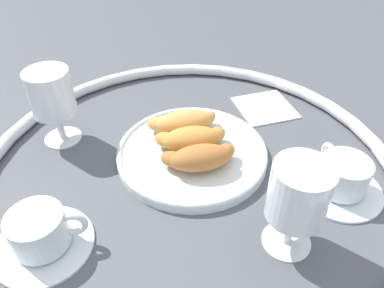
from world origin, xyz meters
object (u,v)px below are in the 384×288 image
(juice_glass_right, at_px, (298,196))
(folded_napkin, at_px, (265,107))
(croissant_small, at_px, (192,139))
(coffee_cup_near, at_px, (342,178))
(pastry_plate, at_px, (192,153))
(croissant_large, at_px, (200,157))
(croissant_extra, at_px, (184,122))
(juice_glass_left, at_px, (52,97))
(coffee_cup_far, at_px, (41,234))

(juice_glass_right, height_order, folded_napkin, juice_glass_right)
(croissant_small, xyz_separation_m, coffee_cup_near, (0.15, -0.19, -0.01))
(juice_glass_right, bearing_deg, pastry_plate, 94.26)
(croissant_large, height_order, juice_glass_right, juice_glass_right)
(folded_napkin, bearing_deg, croissant_extra, 179.52)
(coffee_cup_near, relative_size, folded_napkin, 1.24)
(coffee_cup_near, height_order, juice_glass_left, juice_glass_left)
(croissant_extra, bearing_deg, folded_napkin, -0.48)
(croissant_large, distance_m, croissant_small, 0.05)
(croissant_extra, xyz_separation_m, coffee_cup_near, (0.14, -0.24, -0.01))
(croissant_small, bearing_deg, croissant_large, -106.30)
(croissant_extra, bearing_deg, coffee_cup_far, -160.71)
(croissant_small, distance_m, juice_glass_left, 0.25)
(coffee_cup_far, xyz_separation_m, juice_glass_right, (0.29, -0.17, 0.07))
(coffee_cup_far, bearing_deg, croissant_large, 0.76)
(croissant_large, height_order, croissant_extra, same)
(coffee_cup_far, relative_size, folded_napkin, 1.24)
(coffee_cup_near, distance_m, juice_glass_left, 0.50)
(croissant_small, relative_size, coffee_cup_near, 0.92)
(croissant_large, distance_m, croissant_extra, 0.10)
(croissant_extra, bearing_deg, coffee_cup_near, -59.87)
(pastry_plate, distance_m, coffee_cup_near, 0.25)
(croissant_large, bearing_deg, juice_glass_right, -80.55)
(croissant_small, relative_size, folded_napkin, 1.14)
(croissant_extra, bearing_deg, juice_glass_right, -89.72)
(croissant_extra, distance_m, folded_napkin, 0.20)
(pastry_plate, xyz_separation_m, croissant_extra, (0.02, 0.05, 0.03))
(croissant_small, relative_size, juice_glass_left, 0.90)
(juice_glass_left, distance_m, juice_glass_right, 0.44)
(croissant_extra, xyz_separation_m, juice_glass_right, (0.00, -0.27, 0.05))
(croissant_large, relative_size, coffee_cup_far, 0.94)
(croissant_small, relative_size, coffee_cup_far, 0.92)
(croissant_large, bearing_deg, pastry_plate, 74.20)
(croissant_extra, bearing_deg, pastry_plate, -106.43)
(croissant_small, bearing_deg, pastry_plate, -113.61)
(coffee_cup_near, bearing_deg, juice_glass_left, 132.25)
(pastry_plate, height_order, croissant_extra, croissant_extra)
(juice_glass_left, distance_m, folded_napkin, 0.42)
(coffee_cup_near, xyz_separation_m, juice_glass_left, (-0.33, 0.36, 0.07))
(croissant_small, xyz_separation_m, coffee_cup_far, (-0.27, -0.05, -0.01))
(croissant_extra, relative_size, coffee_cup_far, 0.94)
(croissant_small, bearing_deg, juice_glass_right, -86.13)
(pastry_plate, distance_m, croissant_extra, 0.06)
(juice_glass_left, height_order, folded_napkin, juice_glass_left)
(croissant_large, relative_size, croissant_extra, 1.00)
(croissant_large, distance_m, coffee_cup_far, 0.26)
(pastry_plate, xyz_separation_m, croissant_large, (-0.01, -0.05, 0.03))
(croissant_small, bearing_deg, folded_napkin, 12.49)
(juice_glass_right, bearing_deg, folded_napkin, 54.17)
(coffee_cup_far, bearing_deg, croissant_small, 10.76)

